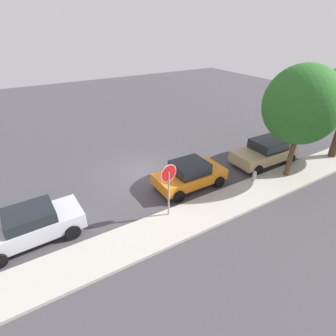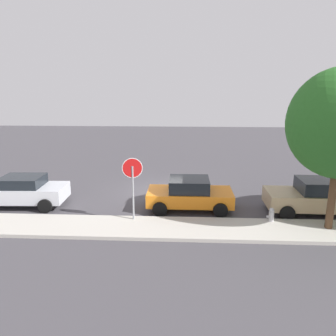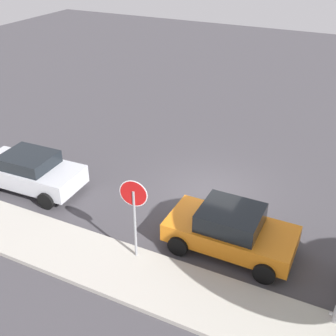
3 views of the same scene
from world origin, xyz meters
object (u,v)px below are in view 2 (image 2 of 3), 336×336
parked_car_tan (317,197)px  stop_sign (133,178)px  parked_car_silver (23,191)px  fire_hydrant (271,216)px  parked_car_orange (190,194)px

parked_car_tan → stop_sign: bearing=10.1°
stop_sign → parked_car_silver: bearing=-17.0°
parked_car_tan → fire_hydrant: (2.31, 1.34, -0.42)m
parked_car_silver → parked_car_tan: (-13.49, 0.27, 0.04)m
parked_car_tan → fire_hydrant: parked_car_tan is taller
parked_car_orange → parked_car_silver: 7.86m
parked_car_orange → parked_car_silver: bearing=-0.3°
fire_hydrant → parked_car_orange: bearing=-25.2°
fire_hydrant → parked_car_tan: bearing=-149.9°
stop_sign → parked_car_silver: 5.88m
parked_car_orange → parked_car_tan: 5.64m
parked_car_silver → parked_car_tan: parked_car_tan is taller
parked_car_silver → fire_hydrant: bearing=171.8°
stop_sign → fire_hydrant: size_ratio=3.84×
parked_car_silver → stop_sign: bearing=163.0°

